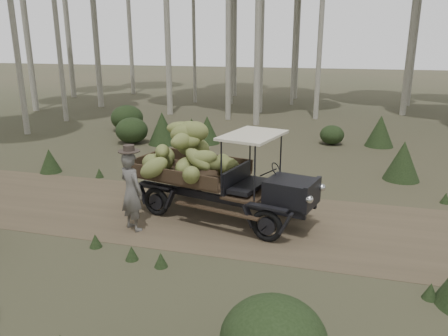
{
  "coord_description": "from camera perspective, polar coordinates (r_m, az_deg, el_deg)",
  "views": [
    {
      "loc": [
        2.1,
        -9.71,
        4.28
      ],
      "look_at": [
        -0.58,
        0.12,
        1.27
      ],
      "focal_mm": 35.0,
      "sensor_mm": 36.0,
      "label": 1
    }
  ],
  "objects": [
    {
      "name": "banana_truck",
      "position": [
        10.85,
        -2.73,
        0.83
      ],
      "size": [
        5.01,
        2.74,
        2.39
      ],
      "rotation": [
        0.0,
        0.0,
        -0.25
      ],
      "color": "black",
      "rests_on": "ground"
    },
    {
      "name": "dirt_track",
      "position": [
        10.81,
        2.83,
        -6.85
      ],
      "size": [
        70.0,
        4.0,
        0.01
      ],
      "primitive_type": "cube",
      "color": "brown",
      "rests_on": "ground"
    },
    {
      "name": "farmer",
      "position": [
        10.21,
        -11.99,
        -2.89
      ],
      "size": [
        0.81,
        0.71,
        2.03
      ],
      "rotation": [
        0.0,
        0.0,
        2.66
      ],
      "color": "#5B5853",
      "rests_on": "ground"
    },
    {
      "name": "ground",
      "position": [
        10.81,
        2.83,
        -6.87
      ],
      "size": [
        120.0,
        120.0,
        0.0
      ],
      "primitive_type": "plane",
      "color": "#473D2B",
      "rests_on": "ground"
    },
    {
      "name": "undergrowth",
      "position": [
        10.57,
        2.56,
        -4.2
      ],
      "size": [
        21.31,
        21.6,
        1.36
      ],
      "color": "#233319",
      "rests_on": "ground"
    }
  ]
}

